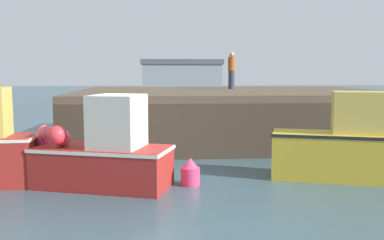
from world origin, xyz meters
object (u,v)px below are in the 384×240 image
Objects in this scene: fishing_boat_near_right at (105,153)px; fishing_boat_mid at (343,147)px; dockworker at (232,70)px; mooring_buoy_foreground at (190,173)px.

fishing_boat_mid reaches higher than fishing_boat_near_right.
fishing_boat_near_right is 10.36m from dockworker.
dockworker is at bearing 62.68° from fishing_boat_near_right.
mooring_buoy_foreground is (2.14, 0.02, -0.53)m from fishing_boat_near_right.
mooring_buoy_foreground is at bearing 0.44° from fishing_boat_near_right.
fishing_boat_mid is at bearing -79.72° from dockworker.
fishing_boat_near_right is 2.17× the size of dockworker.
mooring_buoy_foreground is at bearing -105.62° from dockworker.
fishing_boat_mid is at bearing 3.66° from mooring_buoy_foreground.
fishing_boat_mid is (6.24, 0.28, 0.03)m from fishing_boat_near_right.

